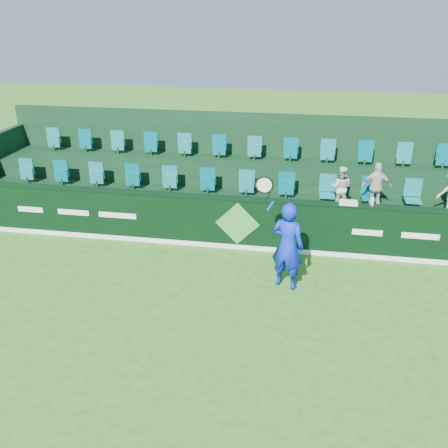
% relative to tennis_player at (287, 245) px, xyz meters
% --- Properties ---
extents(ground, '(60.00, 60.00, 0.00)m').
position_rel_tennis_player_xyz_m(ground, '(-1.29, -2.30, -0.99)').
color(ground, '#256A19').
rests_on(ground, ground).
extents(sponsor_hoarding, '(16.00, 0.25, 1.35)m').
position_rel_tennis_player_xyz_m(sponsor_hoarding, '(-1.29, 1.70, -0.31)').
color(sponsor_hoarding, black).
rests_on(sponsor_hoarding, ground).
extents(stand_tier_front, '(16.00, 2.00, 0.80)m').
position_rel_tennis_player_xyz_m(stand_tier_front, '(-1.29, 2.80, -0.59)').
color(stand_tier_front, black).
rests_on(stand_tier_front, ground).
extents(stand_tier_back, '(16.00, 1.80, 1.30)m').
position_rel_tennis_player_xyz_m(stand_tier_back, '(-1.29, 4.70, -0.34)').
color(stand_tier_back, black).
rests_on(stand_tier_back, ground).
extents(stand_rear, '(16.00, 4.10, 2.60)m').
position_rel_tennis_player_xyz_m(stand_rear, '(-1.29, 5.15, 0.23)').
color(stand_rear, black).
rests_on(stand_rear, ground).
extents(seat_row_front, '(13.50, 0.50, 0.60)m').
position_rel_tennis_player_xyz_m(seat_row_front, '(-1.29, 3.20, 0.11)').
color(seat_row_front, '#146C6E').
rests_on(seat_row_front, stand_tier_front).
extents(seat_row_back, '(13.50, 0.50, 0.60)m').
position_rel_tennis_player_xyz_m(seat_row_back, '(-1.29, 5.00, 0.61)').
color(seat_row_back, '#146C6E').
rests_on(seat_row_back, stand_tier_back).
extents(tennis_player, '(1.19, 0.67, 2.59)m').
position_rel_tennis_player_xyz_m(tennis_player, '(0.00, 0.00, 0.00)').
color(tennis_player, '#0B23C0').
rests_on(tennis_player, ground).
extents(spectator_left, '(0.61, 0.51, 1.12)m').
position_rel_tennis_player_xyz_m(spectator_left, '(1.18, 2.82, 0.37)').
color(spectator_left, silver).
rests_on(spectator_left, stand_tier_front).
extents(spectator_middle, '(0.75, 0.35, 1.26)m').
position_rel_tennis_player_xyz_m(spectator_middle, '(2.06, 2.82, 0.44)').
color(spectator_middle, beige).
rests_on(spectator_middle, stand_tier_front).
extents(towel, '(0.43, 0.28, 0.06)m').
position_rel_tennis_player_xyz_m(towel, '(1.31, 1.70, 0.40)').
color(towel, white).
rests_on(towel, sponsor_hoarding).
extents(drinks_bottle, '(0.06, 0.06, 0.20)m').
position_rel_tennis_player_xyz_m(drinks_bottle, '(1.85, 1.70, 0.47)').
color(drinks_bottle, silver).
rests_on(drinks_bottle, sponsor_hoarding).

